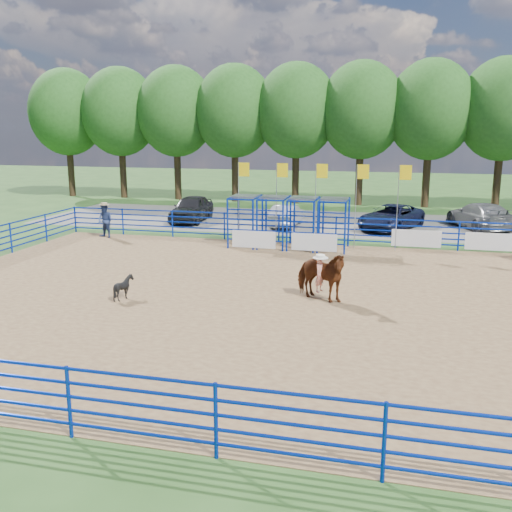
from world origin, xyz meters
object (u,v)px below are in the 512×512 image
(horse_and_rider, at_px, (320,274))
(spectator_cowboy, at_px, (105,220))
(calf, at_px, (124,287))
(car_c, at_px, (391,217))
(car_b, at_px, (286,215))
(car_d, at_px, (480,216))
(car_a, at_px, (192,208))

(horse_and_rider, height_order, spectator_cowboy, horse_and_rider)
(horse_and_rider, bearing_deg, calf, -167.11)
(horse_and_rider, height_order, car_c, horse_and_rider)
(car_b, relative_size, car_d, 0.74)
(car_d, bearing_deg, car_b, -11.34)
(car_c, bearing_deg, calf, -93.97)
(spectator_cowboy, xyz_separation_m, car_d, (20.32, 7.96, -0.18))
(car_d, bearing_deg, car_a, -15.73)
(calf, bearing_deg, car_d, -68.08)
(car_a, distance_m, car_b, 6.31)
(car_b, bearing_deg, calf, 82.87)
(spectator_cowboy, bearing_deg, car_b, 34.58)
(spectator_cowboy, relative_size, car_a, 0.39)
(car_c, bearing_deg, spectator_cowboy, -132.64)
(spectator_cowboy, height_order, car_c, spectator_cowboy)
(spectator_cowboy, bearing_deg, calf, -58.58)
(calf, xyz_separation_m, car_b, (2.64, 16.40, 0.22))
(car_c, xyz_separation_m, car_d, (5.14, 1.37, 0.07))
(calf, bearing_deg, car_c, -58.31)
(car_a, bearing_deg, calf, -80.66)
(horse_and_rider, height_order, car_a, horse_and_rider)
(car_c, bearing_deg, car_a, -155.74)
(horse_and_rider, xyz_separation_m, spectator_cowboy, (-13.01, 8.72, 0.01))
(spectator_cowboy, bearing_deg, car_c, 23.48)
(car_a, xyz_separation_m, car_c, (12.57, 0.08, -0.10))
(calf, bearing_deg, spectator_cowboy, 0.96)
(car_b, bearing_deg, car_d, -168.91)
(car_a, xyz_separation_m, car_d, (17.71, 1.45, -0.04))
(calf, distance_m, car_c, 19.07)
(spectator_cowboy, height_order, car_a, spectator_cowboy)
(spectator_cowboy, xyz_separation_m, car_a, (2.61, 6.51, -0.14))
(calf, distance_m, spectator_cowboy, 12.04)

